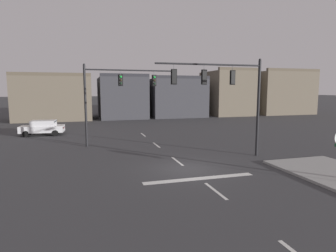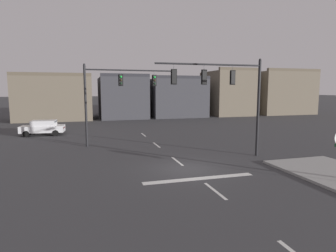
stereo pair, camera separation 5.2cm
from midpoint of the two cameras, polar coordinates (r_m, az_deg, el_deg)
name	(u,v)px [view 2 (the right image)]	position (r m, az deg, el deg)	size (l,w,h in m)	color
ground_plane	(187,169)	(17.92, 3.92, -8.56)	(400.00, 400.00, 0.00)	#353538
stop_bar_paint	(199,178)	(16.13, 6.38, -10.38)	(6.40, 0.50, 0.01)	silver
lane_centreline	(177,161)	(19.74, 1.93, -7.04)	(0.16, 26.40, 0.01)	silver
signal_mast_near_side	(228,88)	(20.63, 11.91, 7.40)	(7.83, 0.42, 7.09)	black
signal_mast_far_side	(112,90)	(25.39, -10.98, 7.06)	(7.95, 0.44, 7.05)	black
car_lot_nearside	(43,127)	(33.43, -23.67, -0.25)	(4.57, 2.20, 1.61)	silver
building_row	(192,95)	(54.64, 4.84, 6.12)	(54.44, 13.08, 8.81)	#665B4C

